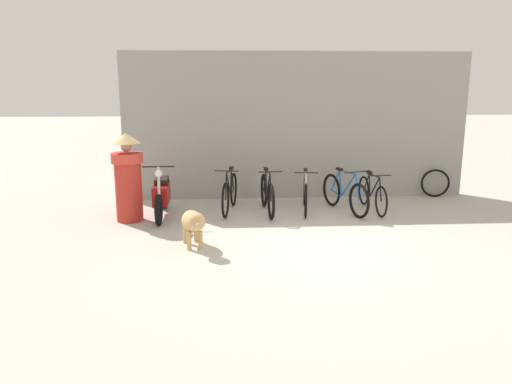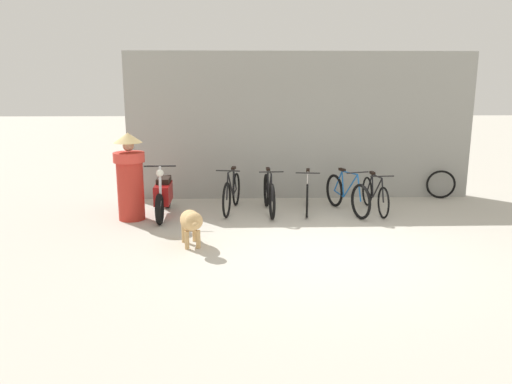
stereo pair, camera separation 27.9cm
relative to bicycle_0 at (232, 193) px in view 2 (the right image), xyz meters
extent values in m
plane|color=#B7B2A5|center=(1.48, -2.47, -0.37)|extent=(60.00, 60.00, 0.00)
cube|color=gray|center=(1.48, 1.20, 1.21)|extent=(7.50, 0.20, 3.16)
torus|color=black|center=(-0.09, -0.48, -0.02)|extent=(0.16, 0.68, 0.68)
torus|color=black|center=(0.09, 0.48, -0.02)|extent=(0.16, 0.68, 0.68)
cylinder|color=black|center=(-0.02, -0.11, 0.20)|extent=(0.11, 0.48, 0.57)
cylinder|color=black|center=(0.03, 0.17, 0.18)|extent=(0.05, 0.13, 0.52)
cylinder|color=black|center=(-0.01, -0.06, 0.46)|extent=(0.13, 0.56, 0.06)
cylinder|color=black|center=(0.05, 0.30, -0.05)|extent=(0.09, 0.37, 0.08)
cylinder|color=black|center=(0.06, 0.35, 0.21)|extent=(0.08, 0.29, 0.48)
cylinder|color=black|center=(-0.07, -0.41, 0.22)|extent=(0.06, 0.18, 0.50)
cube|color=black|center=(0.04, 0.21, 0.47)|extent=(0.10, 0.19, 0.05)
cylinder|color=black|center=(-0.06, -0.34, 0.51)|extent=(0.46, 0.11, 0.02)
torus|color=black|center=(0.76, -0.64, -0.02)|extent=(0.09, 0.69, 0.69)
torus|color=black|center=(0.71, 0.34, -0.02)|extent=(0.09, 0.69, 0.69)
cylinder|color=black|center=(0.74, -0.26, 0.20)|extent=(0.05, 0.49, 0.57)
cylinder|color=black|center=(0.73, 0.02, 0.18)|extent=(0.03, 0.13, 0.52)
cylinder|color=black|center=(0.74, -0.21, 0.46)|extent=(0.06, 0.57, 0.06)
cylinder|color=black|center=(0.72, 0.16, -0.05)|extent=(0.05, 0.37, 0.08)
cylinder|color=black|center=(0.72, 0.21, 0.21)|extent=(0.04, 0.29, 0.48)
cylinder|color=black|center=(0.76, -0.56, 0.22)|extent=(0.04, 0.18, 0.50)
cube|color=black|center=(0.72, 0.07, 0.47)|extent=(0.08, 0.18, 0.05)
cylinder|color=black|center=(0.75, -0.49, 0.51)|extent=(0.46, 0.05, 0.02)
torus|color=black|center=(1.43, -0.54, -0.04)|extent=(0.13, 0.65, 0.65)
torus|color=black|center=(1.57, 0.42, -0.04)|extent=(0.13, 0.65, 0.65)
cylinder|color=beige|center=(1.49, -0.16, 0.17)|extent=(0.09, 0.48, 0.54)
cylinder|color=beige|center=(1.52, 0.11, 0.15)|extent=(0.05, 0.13, 0.49)
cylinder|color=beige|center=(1.49, -0.12, 0.41)|extent=(0.11, 0.56, 0.06)
cylinder|color=beige|center=(1.54, 0.24, -0.07)|extent=(0.08, 0.37, 0.08)
cylinder|color=beige|center=(1.55, 0.29, 0.18)|extent=(0.07, 0.29, 0.45)
cylinder|color=beige|center=(1.44, -0.46, 0.19)|extent=(0.05, 0.17, 0.48)
cube|color=black|center=(1.53, 0.16, 0.43)|extent=(0.09, 0.19, 0.05)
cylinder|color=black|center=(1.45, -0.39, 0.47)|extent=(0.46, 0.09, 0.02)
torus|color=black|center=(2.42, -0.66, -0.03)|extent=(0.26, 0.66, 0.67)
torus|color=black|center=(2.11, 0.32, -0.03)|extent=(0.26, 0.66, 0.67)
cylinder|color=#1959A5|center=(2.30, -0.28, 0.19)|extent=(0.18, 0.50, 0.56)
cylinder|color=#1959A5|center=(2.21, 0.00, 0.17)|extent=(0.07, 0.13, 0.51)
cylinder|color=#1959A5|center=(2.29, -0.23, 0.44)|extent=(0.21, 0.58, 0.06)
cylinder|color=#1959A5|center=(2.17, 0.13, -0.06)|extent=(0.14, 0.38, 0.08)
cylinder|color=#1959A5|center=(2.15, 0.18, 0.20)|extent=(0.12, 0.30, 0.47)
cylinder|color=#1959A5|center=(2.40, -0.59, 0.21)|extent=(0.08, 0.18, 0.50)
cube|color=black|center=(2.20, 0.05, 0.45)|extent=(0.12, 0.19, 0.05)
cylinder|color=black|center=(2.38, -0.52, 0.50)|extent=(0.45, 0.16, 0.02)
torus|color=black|center=(2.87, -0.62, -0.06)|extent=(0.07, 0.60, 0.60)
torus|color=black|center=(2.81, 0.38, -0.06)|extent=(0.07, 0.60, 0.60)
cylinder|color=black|center=(2.85, -0.23, 0.13)|extent=(0.06, 0.49, 0.50)
cylinder|color=black|center=(2.83, 0.06, 0.12)|extent=(0.04, 0.13, 0.46)
cylinder|color=black|center=(2.84, -0.18, 0.36)|extent=(0.06, 0.57, 0.06)
cylinder|color=black|center=(2.82, 0.19, -0.09)|extent=(0.05, 0.38, 0.07)
cylinder|color=black|center=(2.82, 0.24, 0.14)|extent=(0.05, 0.30, 0.42)
cylinder|color=black|center=(2.86, -0.54, 0.15)|extent=(0.04, 0.18, 0.45)
cube|color=black|center=(2.83, 0.11, 0.37)|extent=(0.08, 0.18, 0.05)
cylinder|color=black|center=(2.86, -0.47, 0.41)|extent=(0.46, 0.05, 0.02)
torus|color=black|center=(-1.29, -0.91, -0.08)|extent=(0.12, 0.57, 0.57)
torus|color=black|center=(-1.32, 0.30, -0.08)|extent=(0.12, 0.57, 0.57)
cube|color=maroon|center=(-1.30, -0.31, 0.08)|extent=(0.30, 0.78, 0.36)
cube|color=black|center=(-1.31, -0.17, 0.31)|extent=(0.25, 0.50, 0.10)
cylinder|color=silver|center=(-1.29, -0.69, 0.37)|extent=(0.05, 0.14, 0.59)
cylinder|color=silver|center=(-1.29, -0.82, 0.00)|extent=(0.05, 0.21, 0.19)
cylinder|color=black|center=(-1.29, -0.64, 0.66)|extent=(0.58, 0.04, 0.03)
sphere|color=silver|center=(-1.29, -0.67, 0.54)|extent=(0.14, 0.14, 0.14)
ellipsoid|color=tan|center=(-0.61, -2.09, 0.04)|extent=(0.45, 0.63, 0.32)
cylinder|color=tan|center=(-0.49, -2.24, -0.22)|extent=(0.09, 0.09, 0.29)
cylinder|color=tan|center=(-0.66, -2.29, -0.22)|extent=(0.09, 0.09, 0.29)
cylinder|color=tan|center=(-0.57, -1.90, -0.22)|extent=(0.09, 0.09, 0.29)
cylinder|color=tan|center=(-0.74, -1.94, -0.22)|extent=(0.09, 0.09, 0.29)
sphere|color=tan|center=(-0.53, -2.44, 0.13)|extent=(0.33, 0.33, 0.27)
ellipsoid|color=tan|center=(-0.50, -2.56, 0.11)|extent=(0.14, 0.17, 0.10)
cylinder|color=tan|center=(-0.71, -1.72, 0.01)|extent=(0.11, 0.26, 0.17)
cylinder|color=#B72D23|center=(-1.86, -0.54, 0.27)|extent=(0.54, 0.54, 1.27)
cylinder|color=#D63C32|center=(-1.86, -0.54, 0.81)|extent=(0.64, 0.64, 0.18)
sphere|color=tan|center=(-1.86, -0.54, 1.02)|extent=(0.23, 0.23, 0.20)
cone|color=tan|center=(-1.86, -0.54, 1.17)|extent=(0.59, 0.59, 0.18)
torus|color=black|center=(4.59, 0.95, -0.05)|extent=(0.63, 0.16, 0.63)
camera|label=1|loc=(-0.11, -9.64, 2.18)|focal=35.00mm
camera|label=2|loc=(0.17, -9.65, 2.18)|focal=35.00mm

